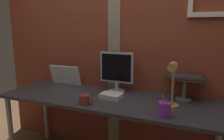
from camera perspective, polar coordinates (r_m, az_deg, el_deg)
name	(u,v)px	position (r m, az deg, el deg)	size (l,w,h in m)	color
brick_wall_back	(126,46)	(2.25, 3.94, 6.49)	(3.14, 0.16, 2.46)	brown
desk	(108,105)	(2.02, -1.09, -9.52)	(2.11, 0.67, 0.77)	#333338
monitor	(117,70)	(2.13, 1.28, 0.07)	(0.35, 0.18, 0.41)	#ADB2B7
laptop_stand	(185,85)	(2.01, 19.24, -3.85)	(0.28, 0.22, 0.21)	gray
laptop	(186,70)	(2.05, 19.59, -0.01)	(0.33, 0.31, 0.22)	black
whiteboard_panel	(65,75)	(2.48, -12.72, -1.39)	(0.39, 0.02, 0.23)	white
desk_lamp	(173,80)	(1.73, 16.23, -2.60)	(0.12, 0.20, 0.39)	tan
pen_cup	(164,109)	(1.62, 14.13, -10.39)	(0.09, 0.09, 0.17)	purple
coffee_mug	(84,100)	(1.84, -7.54, -8.02)	(0.13, 0.09, 0.08)	maroon
paper_clutter_stack	(111,96)	(1.98, -0.26, -7.09)	(0.20, 0.14, 0.04)	silver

